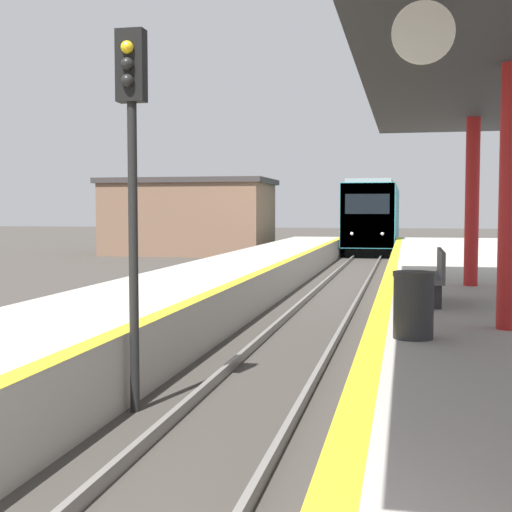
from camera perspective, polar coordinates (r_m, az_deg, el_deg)
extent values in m
cube|color=black|center=(47.85, 9.48, 0.88)|extent=(2.46, 17.63, 0.55)
cube|color=teal|center=(47.79, 9.51, 3.30)|extent=(2.90, 19.59, 3.50)
cube|color=#E54C19|center=(38.09, 8.89, 3.22)|extent=(2.84, 0.16, 3.43)
cube|color=black|center=(38.03, 8.89, 4.14)|extent=(2.32, 0.06, 1.05)
cube|color=gray|center=(47.82, 9.53, 5.54)|extent=(2.46, 18.61, 0.24)
sphere|color=white|center=(38.10, 7.67, 1.78)|extent=(0.18, 0.18, 0.18)
sphere|color=white|center=(38.02, 10.07, 1.76)|extent=(0.18, 0.18, 0.18)
cylinder|color=black|center=(9.20, -9.78, -0.23)|extent=(0.12, 0.12, 3.95)
cube|color=black|center=(9.36, -9.95, 14.75)|extent=(0.36, 0.20, 0.90)
sphere|color=yellow|center=(9.28, -10.28, 16.12)|extent=(0.16, 0.16, 0.16)
sphere|color=black|center=(9.24, -10.26, 14.89)|extent=(0.16, 0.16, 0.16)
sphere|color=black|center=(9.20, -10.25, 13.66)|extent=(0.16, 0.16, 0.16)
cylinder|color=red|center=(10.08, 19.65, 4.42)|extent=(0.29, 0.29, 3.53)
cylinder|color=red|center=(15.66, 16.90, 4.15)|extent=(0.29, 0.29, 3.53)
cylinder|color=white|center=(6.81, 13.23, 17.01)|extent=(0.56, 0.04, 0.56)
cylinder|color=#262628|center=(9.09, 12.48, -4.04)|extent=(0.49, 0.49, 0.78)
cylinder|color=#262626|center=(9.05, 12.52, -1.41)|extent=(0.52, 0.52, 0.06)
cube|color=#4C4C51|center=(12.56, 13.70, -1.70)|extent=(0.44, 1.84, 0.08)
cube|color=#4C4C51|center=(12.55, 14.58, -0.52)|extent=(0.06, 1.84, 0.44)
cube|color=#262628|center=(11.86, 13.79, -3.18)|extent=(0.35, 0.08, 0.40)
cube|color=#262628|center=(13.31, 13.59, -2.43)|extent=(0.35, 0.08, 0.40)
cube|color=brown|center=(41.83, -5.35, 2.94)|extent=(9.17, 5.62, 4.09)
cube|color=#383333|center=(41.86, -5.37, 5.94)|extent=(9.63, 5.90, 0.30)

